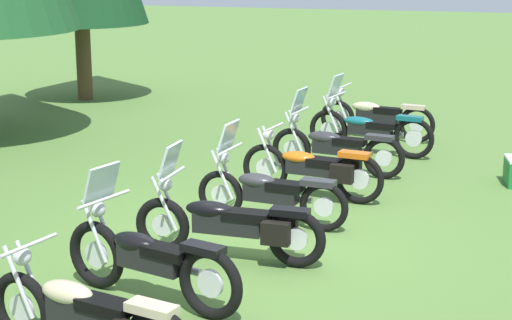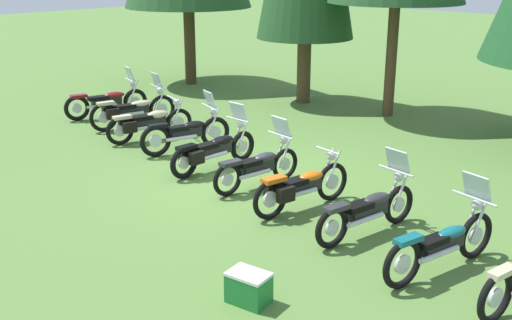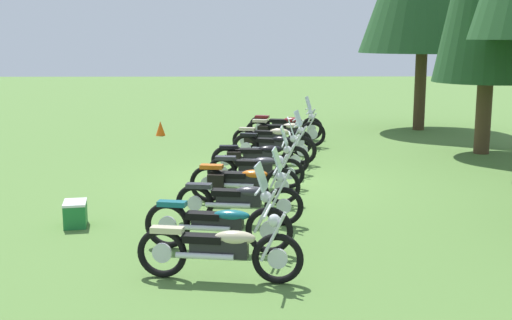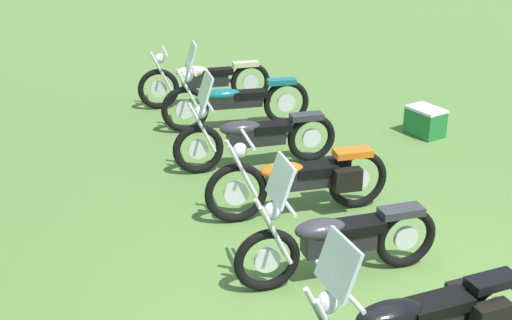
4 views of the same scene
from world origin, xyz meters
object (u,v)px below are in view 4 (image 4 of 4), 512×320
Objects in this scene: motorcycle_6 at (302,178)px; motorcycle_7 at (253,136)px; motorcycle_8 at (234,100)px; picnic_cooler at (425,121)px; motorcycle_9 at (204,80)px; motorcycle_5 at (336,238)px.

motorcycle_7 is (1.46, -0.01, 0.00)m from motorcycle_6.
picnic_cooler is at bearing 162.25° from motorcycle_8.
picnic_cooler is at bearing 143.87° from motorcycle_9.
motorcycle_8 is at bearing -91.93° from motorcycle_5.
motorcycle_8 is at bearing -87.38° from motorcycle_6.
motorcycle_7 is 2.86m from picnic_cooler.
picnic_cooler is (-2.64, -2.60, -0.23)m from motorcycle_9.
picnic_cooler is at bearing -169.94° from motorcycle_7.
motorcycle_9 is at bearing -84.69° from motorcycle_6.
motorcycle_7 is at bearing -81.71° from motorcycle_6.
motorcycle_7 reaches higher than motorcycle_5.
motorcycle_8 is (1.48, -0.31, 0.01)m from motorcycle_7.
motorcycle_9 is at bearing -86.82° from motorcycle_7.
motorcycle_8 is 1.02× the size of motorcycle_9.
motorcycle_9 is (2.72, -0.24, -0.01)m from motorcycle_7.
motorcycle_8 reaches higher than motorcycle_9.
motorcycle_8 reaches higher than motorcycle_6.
motorcycle_5 is 4.34m from motorcycle_8.
motorcycle_7 reaches higher than motorcycle_6.
motorcycle_7 is 2.74m from motorcycle_9.
motorcycle_5 reaches higher than motorcycle_9.
motorcycle_9 is at bearing -76.13° from motorcycle_8.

